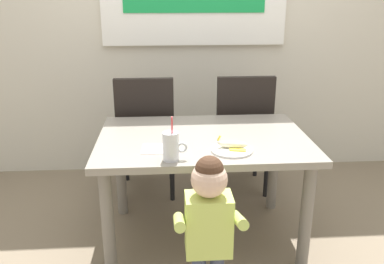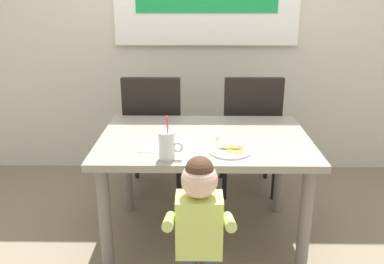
{
  "view_description": "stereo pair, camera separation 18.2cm",
  "coord_description": "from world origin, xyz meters",
  "views": [
    {
      "loc": [
        -0.23,
        -2.3,
        1.54
      ],
      "look_at": [
        -0.07,
        -0.09,
        0.76
      ],
      "focal_mm": 38.03,
      "sensor_mm": 36.0,
      "label": 1
    },
    {
      "loc": [
        -0.05,
        -2.3,
        1.54
      ],
      "look_at": [
        -0.07,
        -0.09,
        0.76
      ],
      "focal_mm": 38.03,
      "sensor_mm": 36.0,
      "label": 2
    }
  ],
  "objects": [
    {
      "name": "toddler_standing",
      "position": [
        -0.03,
        -0.63,
        0.53
      ],
      "size": [
        0.33,
        0.24,
        0.84
      ],
      "color": "#3F4760",
      "rests_on": "ground"
    },
    {
      "name": "dining_chair_right",
      "position": [
        0.36,
        0.63,
        0.54
      ],
      "size": [
        0.44,
        0.45,
        0.96
      ],
      "rotation": [
        0.0,
        0.0,
        3.14
      ],
      "color": "black",
      "rests_on": "ground"
    },
    {
      "name": "ground_plane",
      "position": [
        0.0,
        0.0,
        0.0
      ],
      "size": [
        24.0,
        24.0,
        0.0
      ],
      "primitive_type": "plane",
      "color": "#7A6B56"
    },
    {
      "name": "snack_plate",
      "position": [
        0.13,
        -0.25,
        0.71
      ],
      "size": [
        0.23,
        0.23,
        0.01
      ],
      "primitive_type": "cylinder",
      "color": "white",
      "rests_on": "dining_table"
    },
    {
      "name": "milk_cup",
      "position": [
        -0.2,
        -0.35,
        0.77
      ],
      "size": [
        0.13,
        0.09,
        0.25
      ],
      "color": "silver",
      "rests_on": "dining_table"
    },
    {
      "name": "dining_table",
      "position": [
        0.0,
        0.0,
        0.6
      ],
      "size": [
        1.26,
        0.87,
        0.7
      ],
      "color": "gray",
      "rests_on": "ground"
    },
    {
      "name": "peeled_banana",
      "position": [
        0.14,
        -0.23,
        0.74
      ],
      "size": [
        0.18,
        0.12,
        0.07
      ],
      "rotation": [
        0.0,
        0.0,
        -0.21
      ],
      "color": "#F4EAC6",
      "rests_on": "snack_plate"
    },
    {
      "name": "paper_napkin",
      "position": [
        -0.29,
        -0.19,
        0.71
      ],
      "size": [
        0.16,
        0.16,
        0.0
      ],
      "primitive_type": "cube",
      "rotation": [
        0.0,
        0.0,
        -0.06
      ],
      "color": "silver",
      "rests_on": "dining_table"
    },
    {
      "name": "dining_chair_left",
      "position": [
        -0.37,
        0.63,
        0.54
      ],
      "size": [
        0.44,
        0.45,
        0.96
      ],
      "rotation": [
        0.0,
        0.0,
        3.14
      ],
      "color": "black",
      "rests_on": "ground"
    },
    {
      "name": "back_wall",
      "position": [
        0.0,
        1.2,
        1.45
      ],
      "size": [
        6.4,
        0.17,
        2.9
      ],
      "color": "beige",
      "rests_on": "ground"
    }
  ]
}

